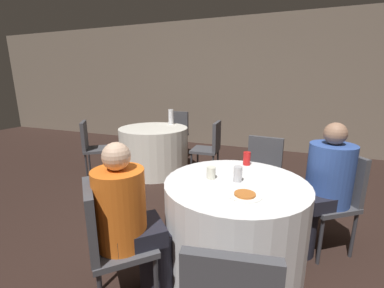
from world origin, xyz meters
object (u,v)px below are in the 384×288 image
(chair_near_northeast, at_px, (335,193))
(chair_near_north, at_px, (262,169))
(chair_far_southwest, at_px, (91,144))
(chair_far_north, at_px, (177,130))
(table_near, at_px, (234,225))
(bottle_far, at_px, (171,117))
(soda_can_red, at_px, (247,158))
(person_blue_shirt, at_px, (322,187))
(chair_far_east, at_px, (211,145))
(chair_near_southwest, at_px, (107,236))
(table_far, at_px, (154,150))
(soda_can_silver, at_px, (238,174))
(person_orange_shirt, at_px, (133,225))
(pizza_plate_near, at_px, (245,195))

(chair_near_northeast, relative_size, chair_near_north, 1.00)
(chair_far_southwest, height_order, chair_far_north, same)
(table_near, distance_m, bottle_far, 2.75)
(soda_can_red, distance_m, bottle_far, 2.37)
(person_blue_shirt, bearing_deg, chair_far_east, 10.00)
(chair_near_northeast, bearing_deg, soda_can_red, 63.40)
(table_near, xyz_separation_m, chair_near_southwest, (-0.68, -0.69, 0.17))
(chair_near_north, distance_m, chair_far_north, 2.56)
(table_near, distance_m, chair_far_north, 3.25)
(table_far, xyz_separation_m, chair_far_southwest, (-0.78, -0.57, 0.17))
(person_blue_shirt, bearing_deg, chair_near_northeast, -90.00)
(chair_far_southwest, height_order, bottle_far, bottle_far)
(table_far, distance_m, chair_near_southwest, 2.67)
(soda_can_red, distance_m, soda_can_silver, 0.43)
(chair_far_southwest, xyz_separation_m, person_orange_shirt, (1.95, -1.77, 0.04))
(person_blue_shirt, distance_m, pizza_plate_near, 0.90)
(chair_near_southwest, bearing_deg, person_orange_shirt, 90.00)
(chair_far_east, distance_m, person_blue_shirt, 1.95)
(table_near, height_order, person_blue_shirt, person_blue_shirt)
(table_far, xyz_separation_m, pizza_plate_near, (1.83, -1.98, 0.38))
(table_near, relative_size, chair_far_north, 1.24)
(chair_far_north, bearing_deg, soda_can_silver, 122.15)
(table_near, height_order, soda_can_silver, soda_can_silver)
(chair_far_southwest, bearing_deg, person_blue_shirt, 41.23)
(soda_can_silver, xyz_separation_m, bottle_far, (-1.61, 2.17, 0.07))
(table_near, distance_m, chair_far_southwest, 2.79)
(chair_near_northeast, bearing_deg, chair_far_southwest, 42.77)
(chair_far_north, height_order, soda_can_red, chair_far_north)
(chair_far_east, height_order, soda_can_red, chair_far_east)
(table_far, distance_m, chair_far_east, 0.98)
(chair_far_north, bearing_deg, table_near, 121.91)
(chair_far_southwest, xyz_separation_m, person_blue_shirt, (3.17, -0.71, 0.07))
(chair_near_northeast, xyz_separation_m, chair_near_southwest, (-1.46, -1.26, 0.00))
(chair_near_southwest, xyz_separation_m, soda_can_silver, (0.69, 0.70, 0.27))
(chair_near_southwest, height_order, person_orange_shirt, person_orange_shirt)
(chair_far_southwest, height_order, soda_can_silver, chair_far_southwest)
(chair_far_east, bearing_deg, chair_near_southwest, 178.35)
(pizza_plate_near, bearing_deg, bottle_far, 125.53)
(chair_far_southwest, bearing_deg, bottle_far, 101.17)
(chair_near_north, relative_size, chair_far_southwest, 1.00)
(person_orange_shirt, xyz_separation_m, person_blue_shirt, (1.22, 1.05, 0.03))
(person_orange_shirt, bearing_deg, chair_far_east, 139.56)
(chair_near_northeast, bearing_deg, person_blue_shirt, 90.00)
(chair_near_north, xyz_separation_m, chair_far_east, (-0.87, 0.87, 0.00))
(chair_near_northeast, height_order, chair_far_north, same)
(person_blue_shirt, xyz_separation_m, soda_can_red, (-0.65, -0.04, 0.20))
(chair_near_north, relative_size, soda_can_red, 7.35)
(table_far, height_order, soda_can_red, soda_can_red)
(chair_far_southwest, bearing_deg, soda_can_red, 37.18)
(chair_near_north, relative_size, person_orange_shirt, 0.78)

